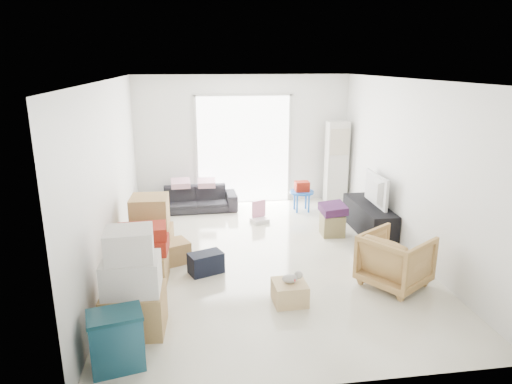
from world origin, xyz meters
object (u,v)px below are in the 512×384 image
(television, at_px, (370,201))
(storage_bins, at_px, (117,340))
(kids_table, at_px, (302,190))
(ac_tower, at_px, (336,163))
(ottoman, at_px, (332,225))
(sofa, at_px, (195,195))
(wood_crate, at_px, (290,292))
(armchair, at_px, (396,257))
(tv_console, at_px, (369,218))

(television, bearing_deg, storage_bins, 130.86)
(storage_bins, relative_size, kids_table, 0.97)
(ac_tower, xyz_separation_m, ottoman, (-0.65, -1.89, -0.69))
(sofa, relative_size, kids_table, 2.69)
(wood_crate, bearing_deg, storage_bins, -152.86)
(armchair, height_order, storage_bins, armchair)
(television, xyz_separation_m, wood_crate, (-1.94, -2.26, -0.44))
(television, bearing_deg, wood_crate, 140.32)
(tv_console, relative_size, television, 1.60)
(ac_tower, distance_m, kids_table, 1.08)
(storage_bins, bearing_deg, armchair, 20.08)
(television, xyz_separation_m, ottoman, (-0.70, -0.06, -0.38))
(ac_tower, relative_size, television, 1.83)
(tv_console, relative_size, armchair, 1.89)
(sofa, bearing_deg, television, -30.31)
(tv_console, height_order, ottoman, tv_console)
(storage_bins, height_order, kids_table, kids_table)
(sofa, xyz_separation_m, kids_table, (2.14, -0.34, 0.11))
(armchair, relative_size, ottoman, 2.14)
(armchair, bearing_deg, storage_bins, 76.25)
(ottoman, bearing_deg, armchair, -82.03)
(television, distance_m, armchair, 2.05)
(ac_tower, distance_m, armchair, 3.87)
(television, distance_m, storage_bins, 5.09)
(ac_tower, bearing_deg, wood_crate, -114.79)
(television, distance_m, sofa, 3.49)
(tv_console, bearing_deg, sofa, 151.25)
(storage_bins, height_order, ottoman, storage_bins)
(tv_console, bearing_deg, wood_crate, -130.59)
(television, relative_size, sofa, 0.57)
(ac_tower, distance_m, storage_bins, 6.41)
(tv_console, relative_size, ottoman, 4.05)
(wood_crate, bearing_deg, ac_tower, 65.21)
(storage_bins, bearing_deg, wood_crate, 27.14)
(ac_tower, relative_size, ottoman, 4.61)
(tv_console, distance_m, wood_crate, 2.98)
(armchair, relative_size, kids_table, 1.31)
(sofa, height_order, kids_table, sofa)
(kids_table, bearing_deg, storage_bins, -123.02)
(sofa, bearing_deg, armchair, -55.99)
(ac_tower, height_order, ottoman, ac_tower)
(ac_tower, bearing_deg, armchair, -95.62)
(armchair, bearing_deg, tv_console, -45.87)
(ac_tower, distance_m, tv_console, 1.93)
(wood_crate, bearing_deg, armchair, 9.88)
(ottoman, distance_m, kids_table, 1.44)
(ac_tower, xyz_separation_m, armchair, (-0.38, -3.82, -0.47))
(ac_tower, distance_m, sofa, 3.06)
(tv_console, xyz_separation_m, ottoman, (-0.70, -0.06, -0.07))
(kids_table, bearing_deg, ac_tower, 29.71)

